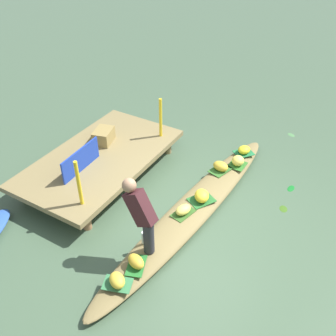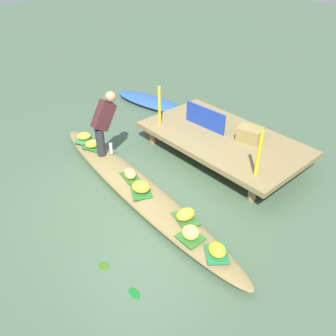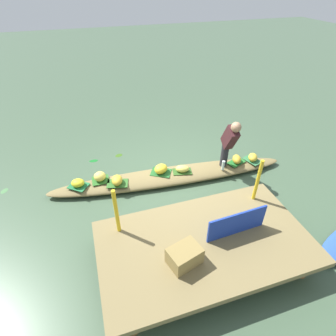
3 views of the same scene
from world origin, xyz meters
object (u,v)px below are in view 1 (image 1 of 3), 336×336
at_px(banana_bunch_0, 136,261).
at_px(market_banner, 81,160).
at_px(banana_bunch_3, 221,166).
at_px(banana_bunch_5, 183,210).
at_px(water_bottle, 144,238).
at_px(produce_crate, 104,136).
at_px(banana_bunch_6, 202,196).
at_px(banana_bunch_2, 117,280).
at_px(banana_bunch_4, 238,161).
at_px(vendor_boat, 192,210).
at_px(vendor_person, 141,213).
at_px(banana_bunch_1, 244,150).

relative_size(banana_bunch_0, market_banner, 0.30).
relative_size(banana_bunch_3, banana_bunch_5, 1.05).
bearing_deg(water_bottle, produce_crate, 50.78).
bearing_deg(banana_bunch_6, market_banner, 105.33).
xyz_separation_m(banana_bunch_3, water_bottle, (-2.26, 0.22, 0.02)).
relative_size(banana_bunch_6, water_bottle, 1.37).
height_order(banana_bunch_6, market_banner, market_banner).
bearing_deg(water_bottle, banana_bunch_2, -172.22).
bearing_deg(market_banner, banana_bunch_4, -53.37).
relative_size(banana_bunch_0, banana_bunch_3, 0.96).
xyz_separation_m(banana_bunch_3, banana_bunch_5, (-1.39, 0.02, -0.01)).
relative_size(vendor_boat, banana_bunch_2, 18.50).
relative_size(banana_bunch_5, water_bottle, 1.30).
height_order(banana_bunch_4, vendor_person, vendor_person).
distance_m(vendor_boat, banana_bunch_6, 0.29).
relative_size(banana_bunch_3, banana_bunch_6, 1.00).
relative_size(banana_bunch_5, vendor_person, 0.24).
xyz_separation_m(banana_bunch_0, banana_bunch_2, (-0.39, 0.04, -0.01)).
bearing_deg(banana_bunch_1, water_bottle, 172.75).
relative_size(water_bottle, produce_crate, 0.50).
relative_size(banana_bunch_1, banana_bunch_4, 1.07).
bearing_deg(banana_bunch_1, banana_bunch_6, 177.37).
height_order(banana_bunch_0, banana_bunch_3, banana_bunch_3).
relative_size(vendor_boat, produce_crate, 11.68).
bearing_deg(banana_bunch_4, banana_bunch_5, 172.07).
xyz_separation_m(banana_bunch_3, banana_bunch_6, (-0.95, -0.09, 0.01)).
height_order(banana_bunch_0, banana_bunch_5, banana_bunch_0).
bearing_deg(market_banner, banana_bunch_5, -89.13).
relative_size(banana_bunch_0, banana_bunch_1, 1.11).
xyz_separation_m(banana_bunch_5, vendor_person, (-0.95, 0.16, 0.61)).
height_order(banana_bunch_3, vendor_person, vendor_person).
distance_m(banana_bunch_2, banana_bunch_4, 3.40).
bearing_deg(water_bottle, banana_bunch_5, -12.71).
bearing_deg(banana_bunch_4, produce_crate, 110.27).
relative_size(banana_bunch_1, market_banner, 0.27).
xyz_separation_m(banana_bunch_1, water_bottle, (-3.02, 0.38, 0.03)).
distance_m(banana_bunch_5, vendor_person, 1.13).
distance_m(banana_bunch_3, market_banner, 2.55).
bearing_deg(market_banner, banana_bunch_6, -77.62).
bearing_deg(banana_bunch_0, market_banner, 59.43).
relative_size(banana_bunch_1, produce_crate, 0.59).
xyz_separation_m(banana_bunch_0, banana_bunch_5, (1.28, -0.05, -0.01)).
distance_m(banana_bunch_1, banana_bunch_6, 1.71).
xyz_separation_m(banana_bunch_4, vendor_person, (-2.66, 0.40, 0.58)).
distance_m(vendor_boat, banana_bunch_2, 1.93).
bearing_deg(banana_bunch_1, vendor_person, 173.62).
height_order(banana_bunch_5, produce_crate, produce_crate).
bearing_deg(vendor_boat, market_banner, 104.60).
height_order(banana_bunch_1, vendor_person, vendor_person).
bearing_deg(banana_bunch_4, banana_bunch_6, 174.22).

